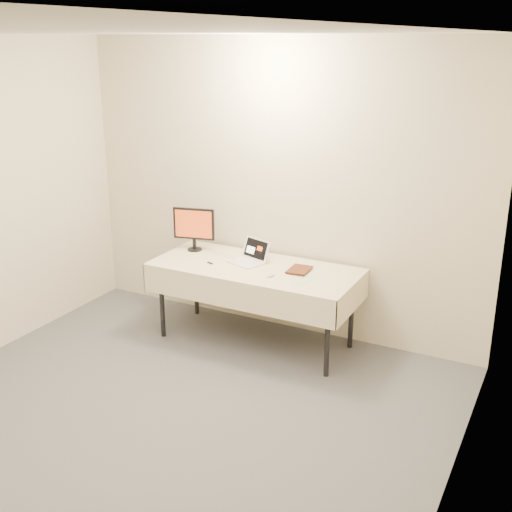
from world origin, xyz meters
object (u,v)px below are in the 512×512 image
at_px(table, 255,273).
at_px(laptop, 250,257).
at_px(book, 290,257).
at_px(monitor, 194,226).

bearing_deg(table, laptop, 138.09).
bearing_deg(laptop, book, 15.35).
bearing_deg(laptop, monitor, -167.50).
relative_size(laptop, monitor, 0.89).
height_order(table, monitor, monitor).
xyz_separation_m(table, laptop, (-0.10, 0.09, 0.11)).
height_order(laptop, monitor, monitor).
relative_size(table, monitor, 4.50).
distance_m(laptop, book, 0.41).
distance_m(table, laptop, 0.17).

